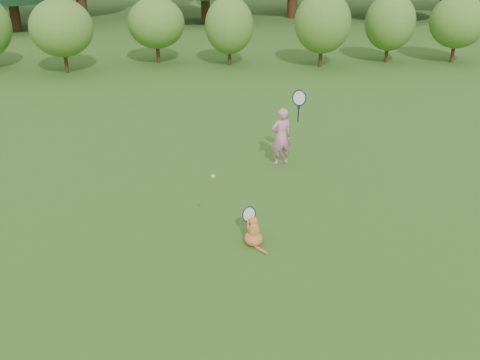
{
  "coord_description": "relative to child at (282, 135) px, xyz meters",
  "views": [
    {
      "loc": [
        -0.89,
        -7.92,
        4.81
      ],
      "look_at": [
        0.2,
        0.8,
        0.7
      ],
      "focal_mm": 40.0,
      "sensor_mm": 36.0,
      "label": 1
    }
  ],
  "objects": [
    {
      "name": "tennis_ball",
      "position": [
        -1.77,
        -3.12,
        0.52
      ],
      "size": [
        0.07,
        0.07,
        0.07
      ],
      "color": "#9ACB17",
      "rests_on": "ground"
    },
    {
      "name": "child",
      "position": [
        0.0,
        0.0,
        0.0
      ],
      "size": [
        0.75,
        0.47,
        1.96
      ],
      "rotation": [
        0.0,
        0.0,
        3.39
      ],
      "color": "pink",
      "rests_on": "ground"
    },
    {
      "name": "cat",
      "position": [
        -1.12,
        -3.3,
        -0.42
      ],
      "size": [
        0.4,
        0.68,
        0.71
      ],
      "rotation": [
        0.0,
        0.0,
        0.12
      ],
      "color": "#CC6827",
      "rests_on": "ground"
    },
    {
      "name": "shrub_row",
      "position": [
        -1.42,
        9.96,
        0.71
      ],
      "size": [
        28.0,
        3.0,
        2.8
      ],
      "primitive_type": null,
      "color": "#487323",
      "rests_on": "ground"
    },
    {
      "name": "ground",
      "position": [
        -1.42,
        -3.04,
        -0.69
      ],
      "size": [
        100.0,
        100.0,
        0.0
      ],
      "primitive_type": "plane",
      "color": "#245517",
      "rests_on": "ground"
    }
  ]
}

